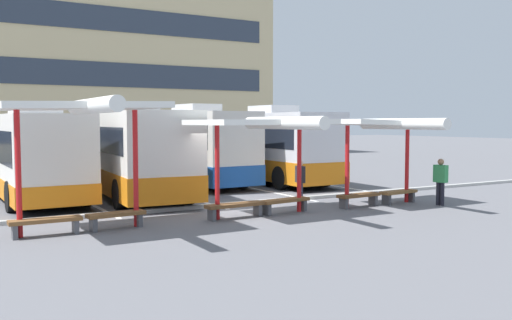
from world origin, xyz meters
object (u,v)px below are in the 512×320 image
coach_bus_0 (30,155)px  bench_0 (46,223)px  bench_1 (116,217)px  bench_2 (235,207)px  waiting_passenger_1 (440,179)px  coach_bus_3 (258,147)px  bench_5 (399,194)px  bench_4 (359,197)px  coach_bus_2 (185,147)px  coach_bus_1 (124,152)px  bench_3 (285,202)px  waiting_shelter_1 (265,124)px  waiting_shelter_0 (81,109)px  waiting_shelter_2 (384,125)px  waiting_passenger_0 (300,179)px

coach_bus_0 → bench_0: coach_bus_0 is taller
bench_1 → bench_2: bearing=-1.9°
coach_bus_0 → waiting_passenger_1: 15.04m
coach_bus_3 → bench_5: bearing=-88.2°
coach_bus_0 → coach_bus_3: 10.73m
bench_4 → bench_2: bearing=178.4°
coach_bus_3 → coach_bus_2: bearing=167.3°
bench_0 → waiting_passenger_1: size_ratio=1.09×
coach_bus_1 → bench_2: 7.93m
coach_bus_2 → bench_3: size_ratio=5.68×
waiting_shelter_1 → bench_5: waiting_shelter_1 is taller
coach_bus_1 → waiting_shelter_0: (-3.43, -7.82, 1.53)m
bench_1 → waiting_shelter_2: 9.39m
bench_1 → waiting_shelter_2: waiting_shelter_2 is taller
coach_bus_1 → bench_2: size_ratio=6.39×
waiting_shelter_2 → bench_1: bearing=177.2°
coach_bus_3 → bench_2: size_ratio=5.77×
bench_1 → bench_3: bearing=-0.5°
bench_3 → coach_bus_0: bearing=128.6°
waiting_shelter_2 → waiting_passenger_0: (-2.28, 1.66, -1.86)m
coach_bus_1 → bench_4: bearing=-54.5°
bench_2 → bench_5: bearing=-1.3°
coach_bus_3 → waiting_shelter_2: coach_bus_3 is taller
coach_bus_3 → bench_4: size_ratio=6.54×
bench_1 → waiting_passenger_0: size_ratio=1.03×
waiting_passenger_0 → coach_bus_3: bearing=69.7°
coach_bus_1 → bench_4: size_ratio=7.24×
bench_2 → bench_1: bearing=178.1°
waiting_passenger_0 → waiting_passenger_1: waiting_passenger_1 is taller
coach_bus_2 → waiting_shelter_2: size_ratio=2.42×
coach_bus_2 → bench_1: bearing=-121.9°
bench_3 → waiting_passenger_1: bearing=-13.3°
waiting_shelter_2 → waiting_passenger_0: size_ratio=2.72×
coach_bus_0 → coach_bus_1: size_ratio=0.84×
bench_3 → bench_5: same height
bench_1 → waiting_shelter_0: bearing=-168.5°
bench_1 → waiting_shelter_1: bearing=-3.9°
coach_bus_1 → waiting_shelter_2: coach_bus_1 is taller
waiting_shelter_1 → waiting_passenger_0: 3.39m
coach_bus_2 → bench_0: size_ratio=5.82×
coach_bus_1 → waiting_shelter_1: coach_bus_1 is taller
waiting_shelter_0 → waiting_passenger_1: 12.01m
coach_bus_1 → waiting_shelter_0: bearing=-113.7°
bench_3 → waiting_shelter_2: (3.73, -0.40, 2.40)m
waiting_passenger_0 → coach_bus_2: bearing=94.5°
coach_bus_2 → bench_3: coach_bus_2 is taller
bench_1 → bench_5: same height
bench_4 → bench_5: same height
coach_bus_3 → waiting_shelter_0: bearing=-139.0°
bench_3 → bench_4: bearing=-4.2°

